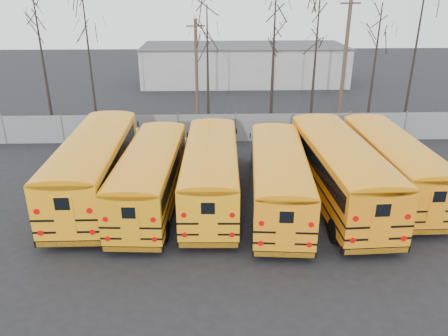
{
  "coord_description": "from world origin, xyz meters",
  "views": [
    {
      "loc": [
        -1.73,
        -17.17,
        10.27
      ],
      "look_at": [
        -1.09,
        3.36,
        1.6
      ],
      "focal_mm": 35.0,
      "sensor_mm": 36.0,
      "label": 1
    }
  ],
  "objects_px": {
    "bus_f": "(391,160)",
    "utility_pole_left": "(197,71)",
    "bus_b": "(151,171)",
    "utility_pole_right": "(345,57)",
    "bus_c": "(211,167)",
    "bus_e": "(339,166)",
    "bus_d": "(278,174)",
    "bus_a": "(95,161)"
  },
  "relations": [
    {
      "from": "bus_b",
      "to": "bus_c",
      "type": "distance_m",
      "value": 2.97
    },
    {
      "from": "bus_d",
      "to": "utility_pole_left",
      "type": "bearing_deg",
      "value": 111.02
    },
    {
      "from": "bus_d",
      "to": "bus_f",
      "type": "xyz_separation_m",
      "value": [
        6.14,
        1.55,
        0.02
      ]
    },
    {
      "from": "bus_e",
      "to": "bus_a",
      "type": "bearing_deg",
      "value": 173.43
    },
    {
      "from": "bus_a",
      "to": "bus_f",
      "type": "xyz_separation_m",
      "value": [
        15.27,
        0.09,
        -0.15
      ]
    },
    {
      "from": "utility_pole_left",
      "to": "bus_f",
      "type": "bearing_deg",
      "value": -62.42
    },
    {
      "from": "bus_b",
      "to": "utility_pole_right",
      "type": "distance_m",
      "value": 20.81
    },
    {
      "from": "bus_e",
      "to": "utility_pole_right",
      "type": "bearing_deg",
      "value": 71.61
    },
    {
      "from": "bus_e",
      "to": "bus_f",
      "type": "xyz_separation_m",
      "value": [
        3.05,
        1.02,
        -0.14
      ]
    },
    {
      "from": "bus_b",
      "to": "utility_pole_left",
      "type": "xyz_separation_m",
      "value": [
        1.9,
        14.26,
        2.28
      ]
    },
    {
      "from": "bus_d",
      "to": "utility_pole_right",
      "type": "relative_size",
      "value": 1.17
    },
    {
      "from": "bus_e",
      "to": "bus_d",
      "type": "bearing_deg",
      "value": -172.51
    },
    {
      "from": "bus_f",
      "to": "utility_pole_left",
      "type": "relative_size",
      "value": 1.41
    },
    {
      "from": "utility_pole_left",
      "to": "bus_a",
      "type": "bearing_deg",
      "value": -120.6
    },
    {
      "from": "bus_f",
      "to": "utility_pole_right",
      "type": "height_order",
      "value": "utility_pole_right"
    },
    {
      "from": "bus_f",
      "to": "utility_pole_right",
      "type": "xyz_separation_m",
      "value": [
        1.39,
        14.31,
        3.1
      ]
    },
    {
      "from": "bus_a",
      "to": "bus_f",
      "type": "height_order",
      "value": "bus_a"
    },
    {
      "from": "bus_e",
      "to": "bus_f",
      "type": "relative_size",
      "value": 1.08
    },
    {
      "from": "bus_a",
      "to": "utility_pole_right",
      "type": "bearing_deg",
      "value": 40.63
    },
    {
      "from": "bus_c",
      "to": "bus_f",
      "type": "xyz_separation_m",
      "value": [
        9.39,
        0.72,
        -0.01
      ]
    },
    {
      "from": "bus_d",
      "to": "bus_f",
      "type": "height_order",
      "value": "bus_f"
    },
    {
      "from": "bus_e",
      "to": "bus_f",
      "type": "distance_m",
      "value": 3.22
    },
    {
      "from": "bus_b",
      "to": "bus_e",
      "type": "distance_m",
      "value": 9.28
    },
    {
      "from": "bus_c",
      "to": "utility_pole_left",
      "type": "distance_m",
      "value": 14.18
    },
    {
      "from": "bus_c",
      "to": "bus_d",
      "type": "bearing_deg",
      "value": -12.67
    },
    {
      "from": "bus_a",
      "to": "utility_pole_right",
      "type": "relative_size",
      "value": 1.26
    },
    {
      "from": "bus_f",
      "to": "bus_a",
      "type": "bearing_deg",
      "value": 179.54
    },
    {
      "from": "bus_b",
      "to": "utility_pole_right",
      "type": "xyz_separation_m",
      "value": [
        13.73,
        15.33,
        3.13
      ]
    },
    {
      "from": "bus_b",
      "to": "utility_pole_right",
      "type": "height_order",
      "value": "utility_pole_right"
    },
    {
      "from": "bus_d",
      "to": "utility_pole_left",
      "type": "relative_size",
      "value": 1.41
    },
    {
      "from": "bus_f",
      "to": "utility_pole_left",
      "type": "xyz_separation_m",
      "value": [
        -10.43,
        13.25,
        2.25
      ]
    },
    {
      "from": "bus_c",
      "to": "utility_pole_right",
      "type": "distance_m",
      "value": 18.75
    },
    {
      "from": "utility_pole_left",
      "to": "utility_pole_right",
      "type": "bearing_deg",
      "value": -5.5
    },
    {
      "from": "bus_c",
      "to": "utility_pole_right",
      "type": "bearing_deg",
      "value": 56.03
    },
    {
      "from": "bus_e",
      "to": "utility_pole_left",
      "type": "xyz_separation_m",
      "value": [
        -7.38,
        14.27,
        2.11
      ]
    },
    {
      "from": "utility_pole_left",
      "to": "bus_c",
      "type": "bearing_deg",
      "value": -96.36
    },
    {
      "from": "bus_c",
      "to": "utility_pole_left",
      "type": "height_order",
      "value": "utility_pole_left"
    },
    {
      "from": "bus_c",
      "to": "bus_f",
      "type": "distance_m",
      "value": 9.41
    },
    {
      "from": "bus_b",
      "to": "bus_c",
      "type": "relative_size",
      "value": 0.98
    },
    {
      "from": "bus_e",
      "to": "utility_pole_left",
      "type": "distance_m",
      "value": 16.2
    },
    {
      "from": "bus_e",
      "to": "bus_b",
      "type": "bearing_deg",
      "value": 177.75
    },
    {
      "from": "bus_a",
      "to": "bus_c",
      "type": "relative_size",
      "value": 1.07
    }
  ]
}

